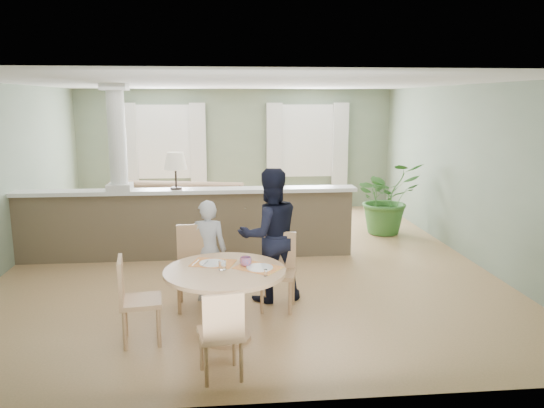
{
  "coord_description": "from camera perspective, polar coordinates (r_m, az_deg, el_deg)",
  "views": [
    {
      "loc": [
        -0.36,
        -7.96,
        2.47
      ],
      "look_at": [
        0.32,
        -1.0,
        1.09
      ],
      "focal_mm": 35.0,
      "sensor_mm": 36.0,
      "label": 1
    }
  ],
  "objects": [
    {
      "name": "man_person",
      "position": [
        6.54,
        -0.22,
        -3.35
      ],
      "size": [
        0.94,
        0.81,
        1.66
      ],
      "primitive_type": "imported",
      "rotation": [
        0.0,
        0.0,
        3.4
      ],
      "color": "black",
      "rests_on": "ground"
    },
    {
      "name": "chair_near",
      "position": [
        4.82,
        -5.44,
        -13.44
      ],
      "size": [
        0.44,
        0.44,
        0.84
      ],
      "rotation": [
        0.0,
        0.0,
        3.32
      ],
      "color": "tan",
      "rests_on": "ground"
    },
    {
      "name": "sofa",
      "position": [
        9.68,
        -11.15,
        -0.87
      ],
      "size": [
        3.52,
        2.0,
        0.97
      ],
      "primitive_type": "imported",
      "rotation": [
        0.0,
        0.0,
        -0.22
      ],
      "color": "olive",
      "rests_on": "ground"
    },
    {
      "name": "dining_table",
      "position": [
        5.54,
        -4.99,
        -8.53
      ],
      "size": [
        1.25,
        1.25,
        0.86
      ],
      "rotation": [
        0.0,
        0.0,
        -0.3
      ],
      "color": "tan",
      "rests_on": "ground"
    },
    {
      "name": "room_shell",
      "position": [
        8.62,
        -3.37,
        6.79
      ],
      "size": [
        7.02,
        8.02,
        2.71
      ],
      "color": "gray",
      "rests_on": "ground"
    },
    {
      "name": "chair_side",
      "position": [
        5.65,
        -14.7,
        -9.58
      ],
      "size": [
        0.46,
        0.46,
        0.91
      ],
      "rotation": [
        0.0,
        0.0,
        1.71
      ],
      "color": "tan",
      "rests_on": "ground"
    },
    {
      "name": "ground",
      "position": [
        8.34,
        -2.86,
        -6.04
      ],
      "size": [
        8.0,
        8.0,
        0.0
      ],
      "primitive_type": "plane",
      "color": "tan",
      "rests_on": "ground"
    },
    {
      "name": "chair_far_man",
      "position": [
        6.38,
        0.72,
        -6.78
      ],
      "size": [
        0.49,
        0.49,
        0.91
      ],
      "rotation": [
        0.0,
        0.0,
        -0.24
      ],
      "color": "tan",
      "rests_on": "ground"
    },
    {
      "name": "chair_far_boy",
      "position": [
        6.48,
        -8.33,
        -6.23
      ],
      "size": [
        0.45,
        0.45,
        0.98
      ],
      "rotation": [
        0.0,
        0.0,
        0.01
      ],
      "color": "tan",
      "rests_on": "ground"
    },
    {
      "name": "houseplant",
      "position": [
        10.09,
        12.19,
        0.67
      ],
      "size": [
        1.44,
        1.33,
        1.35
      ],
      "primitive_type": "imported",
      "rotation": [
        0.0,
        0.0,
        0.26
      ],
      "color": "#34692A",
      "rests_on": "ground"
    },
    {
      "name": "pony_wall",
      "position": [
        8.37,
        -9.73,
        -1.13
      ],
      "size": [
        5.32,
        0.38,
        2.7
      ],
      "color": "brown",
      "rests_on": "ground"
    },
    {
      "name": "child_person",
      "position": [
        6.6,
        -6.91,
        -5.01
      ],
      "size": [
        0.48,
        0.32,
        1.27
      ],
      "primitive_type": "imported",
      "rotation": [
        0.0,
        0.0,
        3.1
      ],
      "color": "#ADADB2",
      "rests_on": "ground"
    }
  ]
}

